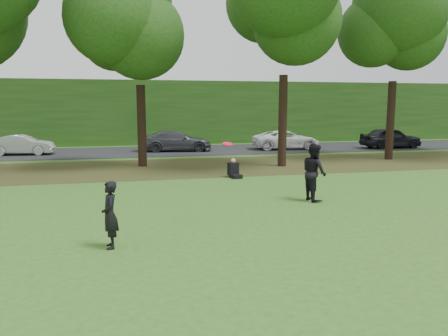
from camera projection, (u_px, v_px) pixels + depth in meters
name	position (u px, v px, depth m)	size (l,w,h in m)	color
ground	(308.00, 247.00, 9.78)	(120.00, 120.00, 0.00)	#31591C
leaf_litter	(203.00, 167.00, 22.30)	(60.00, 7.00, 0.01)	#453318
street	(182.00, 150.00, 30.01)	(70.00, 7.00, 0.02)	black
far_hedge	(172.00, 112.00, 35.43)	(70.00, 3.00, 5.00)	#1B4614
player_left	(110.00, 215.00, 9.62)	(0.55, 0.36, 1.50)	black
player_right	(314.00, 172.00, 14.38)	(0.92, 0.72, 1.90)	black
parked_cars	(195.00, 141.00, 29.25)	(38.45, 3.56, 1.48)	black
frisbee	(228.00, 144.00, 11.41)	(0.38, 0.38, 0.12)	#FF1548
seated_person	(234.00, 170.00, 19.01)	(0.54, 0.79, 0.83)	black
tree_line	(195.00, 6.00, 21.02)	(55.30, 7.90, 12.31)	black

